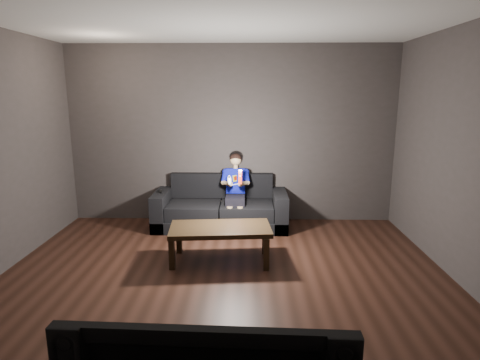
{
  "coord_description": "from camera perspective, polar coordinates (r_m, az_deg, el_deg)",
  "views": [
    {
      "loc": [
        0.27,
        -3.65,
        1.99
      ],
      "look_at": [
        0.15,
        1.55,
        0.85
      ],
      "focal_mm": 30.0,
      "sensor_mm": 36.0,
      "label": 1
    }
  ],
  "objects": [
    {
      "name": "ceiling",
      "position": [
        3.73,
        -3.09,
        23.3
      ],
      "size": [
        5.0,
        5.0,
        0.02
      ],
      "primitive_type": "cube",
      "color": "beige",
      "rests_on": "back_wall"
    },
    {
      "name": "back_wall",
      "position": [
        6.19,
        -1.2,
        6.43
      ],
      "size": [
        5.0,
        0.04,
        2.7
      ],
      "primitive_type": "cube",
      "color": "#383331",
      "rests_on": "ground"
    },
    {
      "name": "nunchuk_white",
      "position": [
        5.51,
        -1.51,
        -0.02
      ],
      "size": [
        0.08,
        0.1,
        0.14
      ],
      "color": "white",
      "rests_on": "child"
    },
    {
      "name": "sofa",
      "position": [
        6.09,
        -2.73,
        -4.27
      ],
      "size": [
        1.97,
        0.85,
        0.76
      ],
      "color": "black",
      "rests_on": "floor"
    },
    {
      "name": "coffee_table",
      "position": [
        4.81,
        -2.81,
        -7.31
      ],
      "size": [
        1.23,
        0.69,
        0.43
      ],
      "color": "black",
      "rests_on": "floor"
    },
    {
      "name": "floor",
      "position": [
        4.17,
        -2.64,
        -16.19
      ],
      "size": [
        5.0,
        5.0,
        0.0
      ],
      "primitive_type": "plane",
      "color": "black",
      "rests_on": "ground"
    },
    {
      "name": "child",
      "position": [
        5.93,
        -0.65,
        -0.69
      ],
      "size": [
        0.42,
        0.51,
        1.03
      ],
      "color": "black",
      "rests_on": "sofa"
    },
    {
      "name": "front_wall",
      "position": [
        1.35,
        -10.72,
        -16.41
      ],
      "size": [
        5.0,
        0.04,
        2.7
      ],
      "primitive_type": "cube",
      "color": "#383331",
      "rests_on": "ground"
    },
    {
      "name": "wii_remote_black",
      "position": [
        6.07,
        -11.19,
        -1.6
      ],
      "size": [
        0.06,
        0.15,
        0.03
      ],
      "color": "black",
      "rests_on": "sofa"
    },
    {
      "name": "wii_remote_red",
      "position": [
        5.49,
        0.03,
        0.44
      ],
      "size": [
        0.05,
        0.08,
        0.2
      ],
      "color": "red",
      "rests_on": "child"
    }
  ]
}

